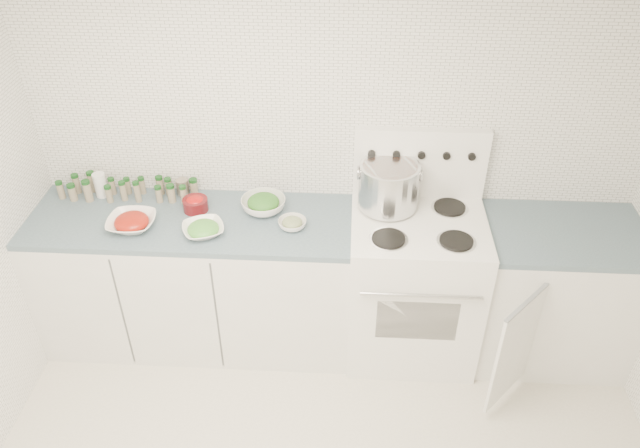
{
  "coord_description": "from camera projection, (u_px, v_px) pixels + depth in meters",
  "views": [
    {
      "loc": [
        0.09,
        -1.66,
        2.94
      ],
      "look_at": [
        -0.07,
        1.14,
        0.93
      ],
      "focal_mm": 35.0,
      "sensor_mm": 36.0,
      "label": 1
    }
  ],
  "objects": [
    {
      "name": "salt_canister",
      "position": [
        101.0,
        185.0,
        3.7
      ],
      "size": [
        0.1,
        0.1,
        0.15
      ],
      "primitive_type": "cylinder",
      "rotation": [
        0.0,
        0.0,
        -0.42
      ],
      "color": "white",
      "rests_on": "counter_left"
    },
    {
      "name": "bowl_tomato",
      "position": [
        132.0,
        222.0,
        3.46
      ],
      "size": [
        0.27,
        0.27,
        0.09
      ],
      "color": "white",
      "rests_on": "counter_left"
    },
    {
      "name": "bowl_snowpea",
      "position": [
        203.0,
        229.0,
        3.41
      ],
      "size": [
        0.29,
        0.29,
        0.07
      ],
      "color": "white",
      "rests_on": "counter_left"
    },
    {
      "name": "spice_cluster",
      "position": [
        126.0,
        189.0,
        3.7
      ],
      "size": [
        0.83,
        0.16,
        0.14
      ],
      "color": "gray",
      "rests_on": "counter_left"
    },
    {
      "name": "bowl_broccoli",
      "position": [
        263.0,
        204.0,
        3.59
      ],
      "size": [
        0.34,
        0.34,
        0.1
      ],
      "color": "white",
      "rests_on": "counter_left"
    },
    {
      "name": "bowl_pepper",
      "position": [
        195.0,
        204.0,
        3.6
      ],
      "size": [
        0.15,
        0.15,
        0.09
      ],
      "color": "#550E12",
      "rests_on": "counter_left"
    },
    {
      "name": "tin_can",
      "position": [
        183.0,
        187.0,
        3.74
      ],
      "size": [
        0.09,
        0.09,
        0.1
      ],
      "primitive_type": "cylinder",
      "rotation": [
        0.0,
        0.0,
        -0.2
      ],
      "color": "gray",
      "rests_on": "counter_left"
    },
    {
      "name": "bowl_zucchini",
      "position": [
        292.0,
        223.0,
        3.46
      ],
      "size": [
        0.16,
        0.16,
        0.06
      ],
      "color": "white",
      "rests_on": "counter_left"
    },
    {
      "name": "room_walls",
      "position": [
        323.0,
        269.0,
        2.16
      ],
      "size": [
        3.54,
        3.04,
        2.52
      ],
      "color": "white",
      "rests_on": "ground"
    },
    {
      "name": "counter_left",
      "position": [
        198.0,
        279.0,
        3.81
      ],
      "size": [
        1.85,
        0.62,
        0.9
      ],
      "color": "white",
      "rests_on": "ground"
    },
    {
      "name": "stove",
      "position": [
        413.0,
        282.0,
        3.72
      ],
      "size": [
        0.76,
        0.7,
        1.36
      ],
      "color": "white",
      "rests_on": "ground"
    },
    {
      "name": "counter_right",
      "position": [
        551.0,
        293.0,
        3.71
      ],
      "size": [
        0.89,
        0.92,
        0.9
      ],
      "color": "white",
      "rests_on": "ground"
    },
    {
      "name": "stock_pot",
      "position": [
        389.0,
        184.0,
        3.5
      ],
      "size": [
        0.36,
        0.34,
        0.26
      ],
      "rotation": [
        0.0,
        0.0,
        -0.04
      ],
      "color": "silver",
      "rests_on": "stove"
    }
  ]
}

